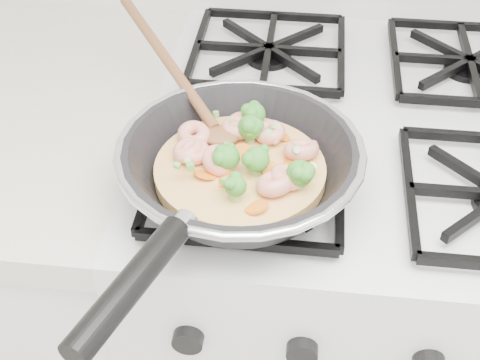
# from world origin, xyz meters

# --- Properties ---
(stove) EXTENTS (0.60, 0.60, 0.92)m
(stove) POSITION_xyz_m (0.00, 1.70, 0.46)
(stove) COLOR silver
(stove) RESTS_ON ground
(skillet) EXTENTS (0.35, 0.57, 0.09)m
(skillet) POSITION_xyz_m (-0.16, 1.53, 0.96)
(skillet) COLOR black
(skillet) RESTS_ON stove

